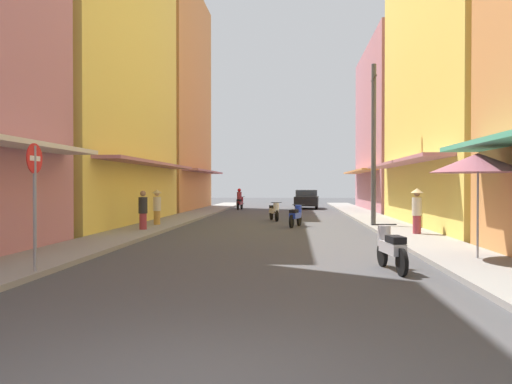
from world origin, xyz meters
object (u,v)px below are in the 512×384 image
object	(u,v)px
motorbike_silver	(391,247)
pedestrian_foreground	(143,212)
motorbike_blue	(296,215)
vendor_umbrella	(478,163)
motorbike_white	(274,211)
pedestrian_far	(417,210)
street_sign_no_entry	(35,190)
parked_car	(307,199)
utility_pole	(374,144)
pedestrian_crossing	(157,206)
motorbike_maroon	(240,200)

from	to	relation	value
motorbike_silver	pedestrian_foreground	bearing A→B (deg)	133.92
motorbike_blue	vendor_umbrella	world-z (taller)	vendor_umbrella
pedestrian_foreground	motorbike_white	bearing A→B (deg)	55.07
pedestrian_far	street_sign_no_entry	size ratio (longest dim) A/B	0.65
motorbike_blue	pedestrian_foreground	size ratio (longest dim) A/B	1.10
motorbike_white	motorbike_silver	distance (m)	15.29
parked_car	vendor_umbrella	bearing A→B (deg)	-83.09
street_sign_no_entry	pedestrian_foreground	bearing A→B (deg)	94.17
motorbike_white	utility_pole	xyz separation A→B (m)	(4.38, -4.02, 3.05)
motorbike_silver	pedestrian_crossing	bearing A→B (deg)	127.04
parked_car	pedestrian_foreground	xyz separation A→B (m)	(-6.74, -20.42, 0.06)
motorbike_maroon	parked_car	world-z (taller)	motorbike_maroon
motorbike_silver	utility_pole	world-z (taller)	utility_pole
motorbike_maroon	parked_car	bearing A→B (deg)	22.84
motorbike_white	pedestrian_far	xyz separation A→B (m)	(5.32, -7.77, 0.46)
parked_car	pedestrian_crossing	world-z (taller)	pedestrian_crossing
pedestrian_crossing	utility_pole	distance (m)	9.64
motorbike_silver	utility_pole	distance (m)	11.45
parked_car	street_sign_no_entry	size ratio (longest dim) A/B	1.59
motorbike_white	parked_car	size ratio (longest dim) A/B	0.42
pedestrian_far	utility_pole	xyz separation A→B (m)	(-0.93, 3.76, 2.59)
vendor_umbrella	street_sign_no_entry	size ratio (longest dim) A/B	0.97
motorbike_blue	pedestrian_crossing	xyz separation A→B (m)	(-5.97, -0.71, 0.42)
motorbike_blue	pedestrian_crossing	size ratio (longest dim) A/B	1.08
pedestrian_far	vendor_umbrella	world-z (taller)	vendor_umbrella
parked_car	street_sign_no_entry	world-z (taller)	street_sign_no_entry
motorbike_blue	street_sign_no_entry	world-z (taller)	street_sign_no_entry
motorbike_white	utility_pole	world-z (taller)	utility_pole
pedestrian_far	street_sign_no_entry	distance (m)	12.69
pedestrian_crossing	vendor_umbrella	distance (m)	13.89
vendor_umbrella	street_sign_no_entry	distance (m)	9.72
pedestrian_foreground	utility_pole	xyz separation A→B (m)	(9.15, 2.80, 2.75)
motorbike_blue	pedestrian_crossing	distance (m)	6.03
pedestrian_foreground	pedestrian_crossing	size ratio (longest dim) A/B	0.99
motorbike_blue	parked_car	bearing A→B (deg)	87.08
parked_car	utility_pole	size ratio (longest dim) A/B	0.60
motorbike_silver	vendor_umbrella	xyz separation A→B (m)	(2.21, 1.20, 1.83)
motorbike_maroon	pedestrian_far	bearing A→B (deg)	-66.62
vendor_umbrella	motorbike_white	bearing A→B (deg)	111.03
motorbike_silver	pedestrian_far	bearing A→B (deg)	72.79
motorbike_maroon	parked_car	distance (m)	5.42
utility_pole	motorbike_blue	bearing A→B (deg)	174.75
motorbike_blue	utility_pole	world-z (taller)	utility_pole
motorbike_white	vendor_umbrella	size ratio (longest dim) A/B	0.69
motorbike_maroon	pedestrian_crossing	distance (m)	16.03
motorbike_silver	pedestrian_far	xyz separation A→B (m)	(2.23, 7.20, 0.46)
motorbike_maroon	pedestrian_far	distance (m)	21.00
pedestrian_foreground	motorbike_blue	bearing A→B (deg)	27.93
motorbike_maroon	motorbike_silver	world-z (taller)	motorbike_maroon
motorbike_silver	pedestrian_foreground	distance (m)	11.32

